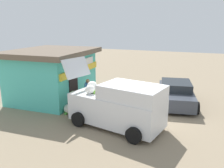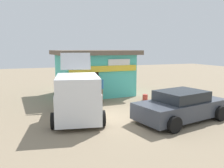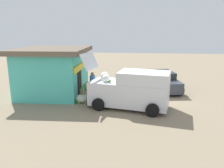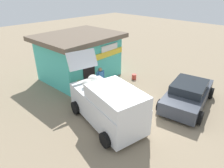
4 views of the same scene
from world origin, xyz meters
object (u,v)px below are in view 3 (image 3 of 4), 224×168
(storefront_bar, at_px, (54,70))
(parked_sedan, at_px, (160,81))
(paint_bucket, at_px, (104,84))
(customer_bending, at_px, (86,89))
(vendor_standing, at_px, (93,83))
(delivery_van, at_px, (131,90))
(unloaded_banana_pile, at_px, (82,99))

(storefront_bar, bearing_deg, parked_sedan, -75.59)
(storefront_bar, xyz_separation_m, paint_bucket, (2.35, -2.98, -1.38))
(customer_bending, bearing_deg, paint_bucket, -5.85)
(vendor_standing, bearing_deg, paint_bucket, -6.09)
(vendor_standing, xyz_separation_m, paint_bucket, (2.88, -0.31, -0.74))
(storefront_bar, bearing_deg, paint_bucket, -51.77)
(parked_sedan, distance_m, customer_bending, 5.86)
(vendor_standing, relative_size, customer_bending, 1.17)
(vendor_standing, bearing_deg, delivery_van, -126.07)
(storefront_bar, xyz_separation_m, vendor_standing, (-0.53, -2.67, -0.64))
(delivery_van, height_order, customer_bending, delivery_van)
(unloaded_banana_pile, bearing_deg, paint_bucket, -9.41)
(customer_bending, bearing_deg, parked_sedan, -50.92)
(customer_bending, relative_size, unloaded_banana_pile, 1.49)
(unloaded_banana_pile, xyz_separation_m, paint_bucket, (4.13, -0.68, -0.06))
(unloaded_banana_pile, bearing_deg, delivery_van, -101.21)
(vendor_standing, height_order, paint_bucket, vendor_standing)
(delivery_van, distance_m, unloaded_banana_pile, 3.03)
(delivery_van, bearing_deg, paint_bucket, 24.95)
(storefront_bar, relative_size, customer_bending, 4.05)
(delivery_van, bearing_deg, unloaded_banana_pile, 78.79)
(paint_bucket, bearing_deg, customer_bending, 174.15)
(storefront_bar, xyz_separation_m, parked_sedan, (1.82, -7.10, -0.92))
(parked_sedan, bearing_deg, vendor_standing, 118.05)
(paint_bucket, bearing_deg, parked_sedan, -97.28)
(delivery_van, distance_m, vendor_standing, 3.09)
(vendor_standing, bearing_deg, customer_bending, 174.68)
(vendor_standing, height_order, customer_bending, vendor_standing)
(storefront_bar, distance_m, vendor_standing, 2.80)
(customer_bending, bearing_deg, delivery_van, -100.42)
(storefront_bar, height_order, customer_bending, storefront_bar)
(delivery_van, height_order, unloaded_banana_pile, delivery_van)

